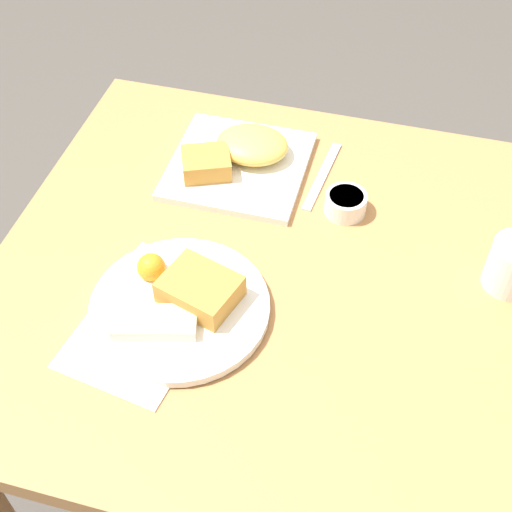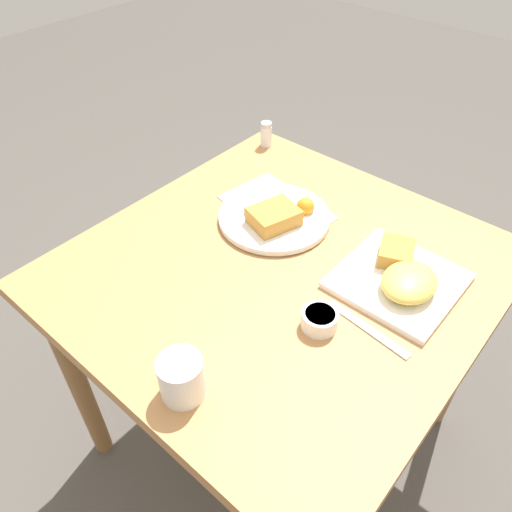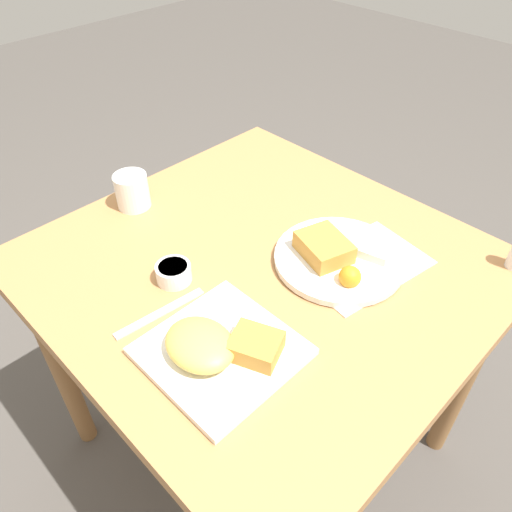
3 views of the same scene
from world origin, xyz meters
TOP-DOWN VIEW (x-y plane):
  - ground_plane at (0.00, 0.00)m, footprint 8.00×8.00m
  - dining_table at (0.00, 0.00)m, footprint 0.88×0.84m
  - menu_card at (0.15, 0.14)m, footprint 0.21×0.29m
  - plate_square_near at (0.12, -0.23)m, footprint 0.24×0.24m
  - plate_oval_far at (0.11, 0.11)m, footprint 0.27×0.27m
  - sauce_ramekin at (-0.09, -0.16)m, footprint 0.07×0.07m
  - butter_knife at (-0.03, -0.24)m, footprint 0.03×0.19m
  - coffee_mug at (-0.36, -0.07)m, footprint 0.08×0.08m

SIDE VIEW (x-z plane):
  - ground_plane at x=0.00m, z-range 0.00..0.00m
  - dining_table at x=0.00m, z-range 0.27..0.98m
  - menu_card at x=0.15m, z-range 0.72..0.72m
  - butter_knife at x=-0.03m, z-range 0.72..0.72m
  - plate_oval_far at x=0.11m, z-range 0.71..0.76m
  - sauce_ramekin at x=-0.09m, z-range 0.72..0.75m
  - plate_square_near at x=0.12m, z-range 0.71..0.77m
  - coffee_mug at x=-0.36m, z-range 0.72..0.80m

